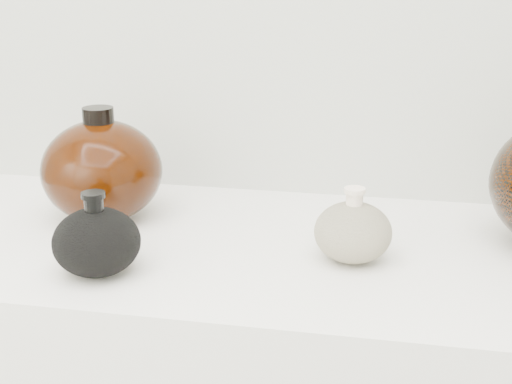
# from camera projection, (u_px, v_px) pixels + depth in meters

# --- Properties ---
(black_gourd_vase) EXTENTS (0.15, 0.15, 0.12)m
(black_gourd_vase) POSITION_uv_depth(u_px,v_px,m) (97.00, 241.00, 0.95)
(black_gourd_vase) COLOR black
(black_gourd_vase) RESTS_ON display_counter
(cream_gourd_vase) EXTENTS (0.14, 0.14, 0.11)m
(cream_gourd_vase) POSITION_uv_depth(u_px,v_px,m) (353.00, 232.00, 0.99)
(cream_gourd_vase) COLOR beige
(cream_gourd_vase) RESTS_ON display_counter
(left_round_pot) EXTENTS (0.22, 0.22, 0.18)m
(left_round_pot) POSITION_uv_depth(u_px,v_px,m) (102.00, 170.00, 1.14)
(left_round_pot) COLOR black
(left_round_pot) RESTS_ON display_counter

